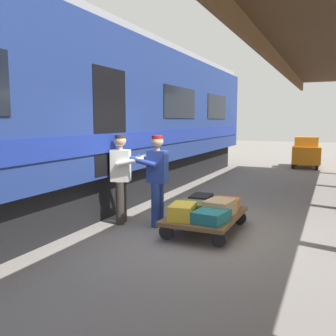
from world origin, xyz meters
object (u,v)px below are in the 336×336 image
Objects in this scene: suitcase_black_hardshell at (201,201)px; suitcase_olive_duffel at (192,207)px; suitcase_yellow_case at (182,211)px; baggage_tug at (306,153)px; porter_in_overalls at (156,177)px; porter_by_door at (122,176)px; train_car at (49,116)px; suitcase_teal_softside at (211,216)px; luggage_cart at (206,216)px; suitcase_tan_vintage at (220,208)px; suitcase_orange_carryall at (227,204)px.

suitcase_olive_duffel is at bearing 90.00° from suitcase_black_hardshell.
baggage_tug is (-1.25, -10.74, 0.18)m from suitcase_yellow_case.
porter_by_door is at bearing 9.69° from porter_in_overalls.
train_car is 11.33× the size of baggage_tug.
porter_by_door is at bearing -10.62° from suitcase_teal_softside.
porter_in_overalls reaches higher than luggage_cart.
train_car is 3.53m from suitcase_yellow_case.
suitcase_tan_vintage is 10.29m from baggage_tug.
luggage_cart is 0.99× the size of baggage_tug.
suitcase_tan_vintage reaches higher than suitcase_orange_carryall.
suitcase_olive_duffel is 0.32× the size of baggage_tug.
suitcase_yellow_case is at bearing 62.23° from luggage_cart.
train_car is 3.96m from suitcase_tan_vintage.
suitcase_black_hardshell is 0.95× the size of suitcase_tan_vintage.
suitcase_yellow_case is at bearing 90.00° from suitcase_black_hardshell.
suitcase_black_hardshell is at bearing -62.23° from luggage_cart.
suitcase_tan_vintage is 0.33× the size of porter_by_door.
baggage_tug is (-0.75, -10.26, 0.17)m from suitcase_tan_vintage.
suitcase_orange_carryall is at bearing -158.07° from porter_in_overalls.
porter_in_overalls reaches higher than suitcase_orange_carryall.
train_car reaches higher than suitcase_olive_duffel.
train_car is at bearing 67.17° from baggage_tug.
porter_by_door is (1.39, -0.36, 0.47)m from suitcase_yellow_case.
suitcase_orange_carryall is at bearing -170.51° from train_car.
suitcase_teal_softside is 0.48m from suitcase_tan_vintage.
suitcase_olive_duffel is (0.51, 0.48, -0.00)m from suitcase_orange_carryall.
baggage_tug is at bearing -100.83° from porter_in_overalls.
porter_in_overalls reaches higher than suitcase_tan_vintage.
train_car is 11.41× the size of luggage_cart.
suitcase_tan_vintage is at bearing -136.48° from suitcase_yellow_case.
suitcase_black_hardshell is at bearing -169.01° from train_car.
suitcase_black_hardshell is at bearing -145.43° from porter_in_overalls.
porter_by_door is at bearing 23.56° from suitcase_black_hardshell.
porter_by_door is at bearing 5.15° from suitcase_olive_duffel.
luggage_cart is at bearing -62.23° from suitcase_teal_softside.
suitcase_olive_duffel is (0.25, -0.00, 0.15)m from luggage_cart.
suitcase_orange_carryall is 9.81m from baggage_tug.
porter_by_door is at bearing 17.73° from suitcase_orange_carryall.
suitcase_yellow_case is 0.34× the size of porter_by_door.
suitcase_teal_softside is 1.04× the size of suitcase_tan_vintage.
suitcase_black_hardshell is at bearing 0.00° from suitcase_orange_carryall.
suitcase_orange_carryall is 0.81× the size of suitcase_yellow_case.
suitcase_black_hardshell is 1.59m from porter_by_door.
suitcase_olive_duffel is at bearing -174.85° from porter_by_door.
train_car is 34.19× the size of suitcase_yellow_case.
suitcase_black_hardshell is 0.70m from suitcase_tan_vintage.
suitcase_tan_vintage is (-0.51, 0.48, 0.02)m from suitcase_black_hardshell.
suitcase_tan_vintage reaches higher than suitcase_yellow_case.
porter_in_overalls reaches higher than suitcase_black_hardshell.
suitcase_black_hardshell reaches higher than suitcase_orange_carryall.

